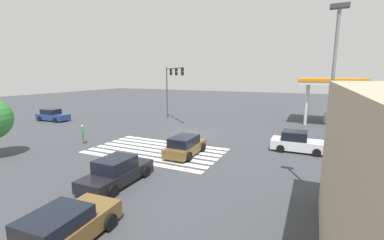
{
  "coord_description": "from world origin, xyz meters",
  "views": [
    {
      "loc": [
        11.68,
        -24.6,
        6.34
      ],
      "look_at": [
        0.0,
        0.0,
        1.48
      ],
      "focal_mm": 24.0,
      "sensor_mm": 36.0,
      "label": 1
    }
  ],
  "objects_px": {
    "pedestrian": "(83,133)",
    "car_3": "(62,229)",
    "car_0": "(52,115)",
    "street_light_pole_a": "(332,90)",
    "car_2": "(298,142)",
    "traffic_signal_mast": "(172,81)",
    "car_4": "(185,146)",
    "car_1": "(117,172)"
  },
  "relations": [
    {
      "from": "traffic_signal_mast",
      "to": "pedestrian",
      "type": "relative_size",
      "value": 4.13
    },
    {
      "from": "car_0",
      "to": "car_1",
      "type": "height_order",
      "value": "car_0"
    },
    {
      "from": "car_2",
      "to": "pedestrian",
      "type": "bearing_deg",
      "value": -162.36
    },
    {
      "from": "car_2",
      "to": "car_4",
      "type": "xyz_separation_m",
      "value": [
        -8.01,
        -4.96,
        -0.0
      ]
    },
    {
      "from": "car_1",
      "to": "car_4",
      "type": "xyz_separation_m",
      "value": [
        1.13,
        6.58,
        0.03
      ]
    },
    {
      "from": "street_light_pole_a",
      "to": "car_4",
      "type": "bearing_deg",
      "value": 160.41
    },
    {
      "from": "car_0",
      "to": "car_3",
      "type": "xyz_separation_m",
      "value": [
        24.33,
        -17.56,
        -0.06
      ]
    },
    {
      "from": "car_0",
      "to": "car_4",
      "type": "height_order",
      "value": "car_0"
    },
    {
      "from": "car_3",
      "to": "pedestrian",
      "type": "bearing_deg",
      "value": 40.96
    },
    {
      "from": "traffic_signal_mast",
      "to": "street_light_pole_a",
      "type": "height_order",
      "value": "street_light_pole_a"
    },
    {
      "from": "car_1",
      "to": "car_2",
      "type": "bearing_deg",
      "value": -39.07
    },
    {
      "from": "traffic_signal_mast",
      "to": "car_2",
      "type": "bearing_deg",
      "value": 19.42
    },
    {
      "from": "car_4",
      "to": "pedestrian",
      "type": "bearing_deg",
      "value": 95.33
    },
    {
      "from": "car_1",
      "to": "car_2",
      "type": "relative_size",
      "value": 1.1
    },
    {
      "from": "traffic_signal_mast",
      "to": "street_light_pole_a",
      "type": "bearing_deg",
      "value": 3.17
    },
    {
      "from": "car_2",
      "to": "pedestrian",
      "type": "height_order",
      "value": "pedestrian"
    },
    {
      "from": "car_4",
      "to": "pedestrian",
      "type": "height_order",
      "value": "pedestrian"
    },
    {
      "from": "car_1",
      "to": "street_light_pole_a",
      "type": "relative_size",
      "value": 0.51
    },
    {
      "from": "traffic_signal_mast",
      "to": "car_0",
      "type": "xyz_separation_m",
      "value": [
        -14.89,
        -7.14,
        -4.72
      ]
    },
    {
      "from": "car_0",
      "to": "pedestrian",
      "type": "bearing_deg",
      "value": -29.97
    },
    {
      "from": "traffic_signal_mast",
      "to": "car_1",
      "type": "distance_m",
      "value": 21.39
    },
    {
      "from": "pedestrian",
      "to": "street_light_pole_a",
      "type": "height_order",
      "value": "street_light_pole_a"
    },
    {
      "from": "traffic_signal_mast",
      "to": "pedestrian",
      "type": "height_order",
      "value": "traffic_signal_mast"
    },
    {
      "from": "car_2",
      "to": "car_0",
      "type": "bearing_deg",
      "value": 177.66
    },
    {
      "from": "car_3",
      "to": "car_1",
      "type": "bearing_deg",
      "value": 16.47
    },
    {
      "from": "car_0",
      "to": "car_4",
      "type": "bearing_deg",
      "value": -16.83
    },
    {
      "from": "car_3",
      "to": "street_light_pole_a",
      "type": "bearing_deg",
      "value": -50.99
    },
    {
      "from": "car_2",
      "to": "car_4",
      "type": "relative_size",
      "value": 0.99
    },
    {
      "from": "pedestrian",
      "to": "car_3",
      "type": "bearing_deg",
      "value": -92.98
    },
    {
      "from": "car_0",
      "to": "car_3",
      "type": "distance_m",
      "value": 30.0
    },
    {
      "from": "traffic_signal_mast",
      "to": "car_0",
      "type": "height_order",
      "value": "traffic_signal_mast"
    },
    {
      "from": "car_4",
      "to": "traffic_signal_mast",
      "type": "bearing_deg",
      "value": 32.8
    },
    {
      "from": "pedestrian",
      "to": "street_light_pole_a",
      "type": "xyz_separation_m",
      "value": [
        19.7,
        -2.37,
        4.57
      ]
    },
    {
      "from": "traffic_signal_mast",
      "to": "car_1",
      "type": "height_order",
      "value": "traffic_signal_mast"
    },
    {
      "from": "car_0",
      "to": "street_light_pole_a",
      "type": "relative_size",
      "value": 0.5
    },
    {
      "from": "traffic_signal_mast",
      "to": "street_light_pole_a",
      "type": "relative_size",
      "value": 0.77
    },
    {
      "from": "car_3",
      "to": "pedestrian",
      "type": "xyz_separation_m",
      "value": [
        -10.87,
        10.73,
        0.31
      ]
    },
    {
      "from": "traffic_signal_mast",
      "to": "car_3",
      "type": "bearing_deg",
      "value": -24.09
    },
    {
      "from": "car_3",
      "to": "street_light_pole_a",
      "type": "distance_m",
      "value": 13.1
    },
    {
      "from": "car_1",
      "to": "street_light_pole_a",
      "type": "xyz_separation_m",
      "value": [
        10.82,
        3.13,
        4.85
      ]
    },
    {
      "from": "car_0",
      "to": "car_1",
      "type": "relative_size",
      "value": 0.99
    },
    {
      "from": "car_2",
      "to": "street_light_pole_a",
      "type": "bearing_deg",
      "value": -79.58
    }
  ]
}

